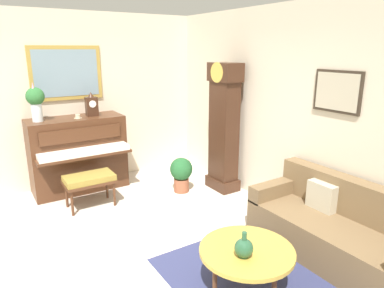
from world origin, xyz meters
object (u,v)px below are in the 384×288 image
object	(u,v)px
piano	(78,154)
piano_bench	(89,180)
flower_vase	(36,100)
teacup	(78,117)
mantel_clock	(92,105)
green_jug	(244,248)
couch	(337,230)
grandfather_clock	(224,131)
coffee_table	(247,252)
potted_plant	(181,172)

from	to	relation	value
piano	piano_bench	xyz separation A→B (m)	(0.73, -0.06, -0.19)
flower_vase	teacup	size ratio (longest dim) A/B	5.00
mantel_clock	green_jug	distance (m)	3.51
teacup	green_jug	xyz separation A→B (m)	(3.34, 0.50, -0.68)
piano_bench	piano	bearing A→B (deg)	175.47
couch	piano_bench	bearing A→B (deg)	-144.54
grandfather_clock	teacup	world-z (taller)	grandfather_clock
grandfather_clock	teacup	size ratio (longest dim) A/B	17.50
coffee_table	grandfather_clock	bearing A→B (deg)	147.60
piano	green_jug	size ratio (longest dim) A/B	6.00
grandfather_clock	flower_vase	bearing A→B (deg)	-115.79
couch	flower_vase	size ratio (longest dim) A/B	3.28
piano_bench	potted_plant	bearing A→B (deg)	80.36
teacup	green_jug	distance (m)	3.44
flower_vase	green_jug	bearing A→B (deg)	17.30
coffee_table	piano_bench	bearing A→B (deg)	-165.17
piano_bench	flower_vase	xyz separation A→B (m)	(-0.73, -0.48, 1.09)
green_jug	piano	bearing A→B (deg)	-171.24
piano	flower_vase	bearing A→B (deg)	-89.85
couch	coffee_table	world-z (taller)	couch
coffee_table	potted_plant	distance (m)	2.47
couch	flower_vase	distance (m)	4.34
flower_vase	piano_bench	bearing A→B (deg)	33.14
couch	piano	bearing A→B (deg)	-151.52
green_jug	flower_vase	bearing A→B (deg)	-162.70
piano_bench	teacup	bearing A→B (deg)	172.85
coffee_table	mantel_clock	world-z (taller)	mantel_clock
coffee_table	mantel_clock	bearing A→B (deg)	-173.82
coffee_table	flower_vase	xyz separation A→B (m)	(-3.33, -1.17, 1.09)
green_jug	potted_plant	distance (m)	2.58
piano_bench	mantel_clock	distance (m)	1.24
piano_bench	green_jug	bearing A→B (deg)	12.30
couch	green_jug	bearing A→B (deg)	-90.54
teacup	green_jug	bearing A→B (deg)	8.52
teacup	potted_plant	distance (m)	1.82
coffee_table	mantel_clock	distance (m)	3.48
piano	couch	size ratio (longest dim) A/B	0.76
piano	piano_bench	size ratio (longest dim) A/B	2.06
mantel_clock	teacup	bearing A→B (deg)	-74.41
couch	mantel_clock	distance (m)	3.91
piano_bench	coffee_table	world-z (taller)	piano_bench
mantel_clock	coffee_table	bearing A→B (deg)	6.18
grandfather_clock	potted_plant	distance (m)	0.94
mantel_clock	flower_vase	size ratio (longest dim) A/B	0.66
mantel_clock	teacup	distance (m)	0.29
coffee_table	green_jug	world-z (taller)	green_jug
potted_plant	piano	bearing A→B (deg)	-126.04
flower_vase	green_jug	size ratio (longest dim) A/B	2.42
piano	piano_bench	bearing A→B (deg)	-4.53
couch	flower_vase	world-z (taller)	flower_vase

